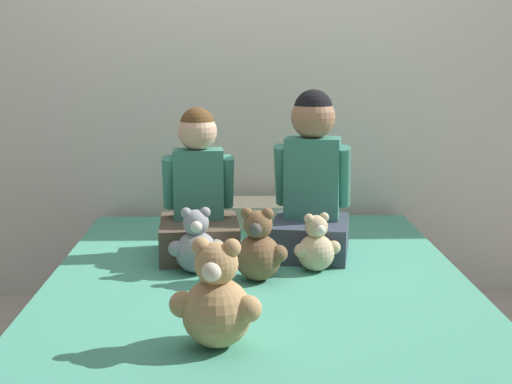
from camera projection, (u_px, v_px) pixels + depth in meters
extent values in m
plane|color=#B2A899|center=(258.00, 384.00, 2.79)|extent=(14.00, 14.00, 0.00)
cube|color=silver|center=(251.00, 56.00, 3.62)|extent=(8.00, 0.06, 2.50)
cube|color=#2D2D33|center=(258.00, 356.00, 2.76)|extent=(1.59, 2.03, 0.23)
cube|color=white|center=(258.00, 306.00, 2.72)|extent=(1.56, 1.99, 0.17)
cube|color=#4CA384|center=(258.00, 280.00, 2.70)|extent=(1.57, 2.01, 0.03)
cube|color=brown|center=(199.00, 238.00, 2.95)|extent=(0.34, 0.39, 0.15)
cube|color=#3D8470|center=(198.00, 184.00, 2.97)|extent=(0.21, 0.13, 0.29)
sphere|color=#DBAD89|center=(197.00, 131.00, 2.92)|extent=(0.16, 0.16, 0.16)
sphere|color=brown|center=(197.00, 124.00, 2.92)|extent=(0.14, 0.14, 0.14)
cylinder|color=#3D8470|center=(169.00, 183.00, 2.95)|extent=(0.06, 0.14, 0.24)
cylinder|color=#3D8470|center=(227.00, 182.00, 2.97)|extent=(0.06, 0.14, 0.24)
cube|color=#384251|center=(310.00, 238.00, 2.97)|extent=(0.37, 0.40, 0.15)
cube|color=#3D8470|center=(312.00, 178.00, 2.97)|extent=(0.25, 0.18, 0.34)
sphere|color=#9E7051|center=(313.00, 117.00, 2.92)|extent=(0.18, 0.18, 0.18)
sphere|color=black|center=(313.00, 109.00, 2.91)|extent=(0.16, 0.16, 0.16)
cylinder|color=#3D8470|center=(281.00, 175.00, 2.99)|extent=(0.08, 0.15, 0.27)
cylinder|color=#3D8470|center=(343.00, 177.00, 2.95)|extent=(0.08, 0.15, 0.27)
sphere|color=#939399|center=(196.00, 252.00, 2.73)|extent=(0.16, 0.16, 0.16)
sphere|color=#939399|center=(196.00, 223.00, 2.71)|extent=(0.10, 0.10, 0.10)
sphere|color=white|center=(196.00, 227.00, 2.67)|extent=(0.05, 0.05, 0.05)
sphere|color=#939399|center=(186.00, 213.00, 2.70)|extent=(0.04, 0.04, 0.04)
sphere|color=#939399|center=(205.00, 212.00, 2.71)|extent=(0.04, 0.04, 0.04)
sphere|color=#939399|center=(176.00, 249.00, 2.71)|extent=(0.06, 0.06, 0.06)
sphere|color=#939399|center=(216.00, 247.00, 2.72)|extent=(0.06, 0.06, 0.06)
sphere|color=#D1B78E|center=(316.00, 253.00, 2.76)|extent=(0.14, 0.14, 0.14)
sphere|color=#D1B78E|center=(316.00, 227.00, 2.74)|extent=(0.09, 0.09, 0.09)
sphere|color=white|center=(320.00, 230.00, 2.70)|extent=(0.04, 0.04, 0.04)
sphere|color=#D1B78E|center=(309.00, 218.00, 2.72)|extent=(0.04, 0.04, 0.04)
sphere|color=#D1B78E|center=(324.00, 217.00, 2.74)|extent=(0.04, 0.04, 0.04)
sphere|color=#D1B78E|center=(301.00, 251.00, 2.72)|extent=(0.05, 0.05, 0.05)
sphere|color=#D1B78E|center=(334.00, 247.00, 2.76)|extent=(0.05, 0.05, 0.05)
sphere|color=brown|center=(257.00, 257.00, 2.64)|extent=(0.17, 0.17, 0.17)
sphere|color=brown|center=(257.00, 225.00, 2.62)|extent=(0.11, 0.11, 0.11)
sphere|color=#4C4742|center=(255.00, 229.00, 2.57)|extent=(0.05, 0.05, 0.05)
sphere|color=brown|center=(247.00, 213.00, 2.61)|extent=(0.05, 0.05, 0.05)
sphere|color=brown|center=(268.00, 214.00, 2.60)|extent=(0.05, 0.05, 0.05)
sphere|color=brown|center=(234.00, 252.00, 2.63)|extent=(0.07, 0.07, 0.07)
sphere|color=brown|center=(279.00, 254.00, 2.61)|extent=(0.07, 0.07, 0.07)
sphere|color=tan|center=(217.00, 312.00, 2.04)|extent=(0.20, 0.20, 0.20)
sphere|color=tan|center=(216.00, 264.00, 2.02)|extent=(0.13, 0.13, 0.13)
sphere|color=beige|center=(212.00, 271.00, 1.97)|extent=(0.06, 0.06, 0.06)
sphere|color=tan|center=(201.00, 246.00, 2.01)|extent=(0.05, 0.05, 0.05)
sphere|color=tan|center=(232.00, 248.00, 2.00)|extent=(0.05, 0.05, 0.05)
sphere|color=tan|center=(182.00, 304.00, 2.04)|extent=(0.08, 0.08, 0.08)
sphere|color=tan|center=(248.00, 309.00, 2.00)|extent=(0.08, 0.08, 0.08)
cube|color=beige|center=(253.00, 213.00, 3.52)|extent=(0.46, 0.28, 0.11)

